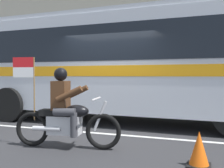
# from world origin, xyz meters

# --- Properties ---
(ground_plane) EXTENTS (60.00, 60.00, 0.00)m
(ground_plane) POSITION_xyz_m (0.00, 0.00, 0.00)
(ground_plane) COLOR #2B2B2D
(sidewalk_curb) EXTENTS (28.00, 3.80, 0.15)m
(sidewalk_curb) POSITION_xyz_m (0.00, 5.10, 0.07)
(sidewalk_curb) COLOR gray
(sidewalk_curb) RESTS_ON ground_plane
(lane_center_stripe) EXTENTS (26.60, 0.14, 0.01)m
(lane_center_stripe) POSITION_xyz_m (0.00, -0.60, 0.00)
(lane_center_stripe) COLOR silver
(lane_center_stripe) RESTS_ON ground_plane
(transit_bus) EXTENTS (10.88, 2.94, 3.22)m
(transit_bus) POSITION_xyz_m (0.10, 1.19, 1.88)
(transit_bus) COLOR silver
(transit_bus) RESTS_ON ground_plane
(motorcycle_with_rider) EXTENTS (2.17, 0.73, 1.78)m
(motorcycle_with_rider) POSITION_xyz_m (-0.11, -2.04, 0.67)
(motorcycle_with_rider) COLOR black
(motorcycle_with_rider) RESTS_ON ground_plane
(fire_hydrant) EXTENTS (0.22, 0.30, 0.75)m
(fire_hydrant) POSITION_xyz_m (-5.76, 3.84, 0.52)
(fire_hydrant) COLOR #4C8C3F
(fire_hydrant) RESTS_ON sidewalk_curb
(traffic_cone) EXTENTS (0.36, 0.36, 0.55)m
(traffic_cone) POSITION_xyz_m (2.38, -2.28, 0.26)
(traffic_cone) COLOR #EA590F
(traffic_cone) RESTS_ON ground_plane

